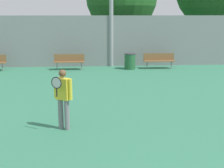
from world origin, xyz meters
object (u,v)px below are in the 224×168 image
at_px(bench_courtside_far, 69,60).
at_px(trash_bin, 130,61).
at_px(tennis_player, 63,96).
at_px(bench_courtside_near, 159,59).

relative_size(bench_courtside_far, trash_bin, 1.91).
bearing_deg(trash_bin, bench_courtside_far, 178.35).
relative_size(tennis_player, bench_courtside_far, 0.97).
xyz_separation_m(tennis_player, bench_courtside_far, (-0.38, 9.21, -0.40)).
xyz_separation_m(bench_courtside_near, trash_bin, (-1.68, -0.10, -0.09)).
distance_m(bench_courtside_near, trash_bin, 1.68).
bearing_deg(tennis_player, trash_bin, 101.73).
bearing_deg(trash_bin, bench_courtside_near, 3.35).
bearing_deg(bench_courtside_far, trash_bin, -1.65).
height_order(bench_courtside_far, trash_bin, trash_bin).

